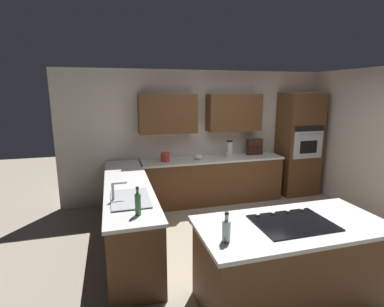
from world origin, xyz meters
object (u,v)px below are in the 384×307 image
sink_unit (130,198)px  blender (229,150)px  wall_oven (299,144)px  oil_bottle (226,230)px  spice_rack (254,147)px  mixing_bowl (198,157)px  dish_soap_bottle (138,204)px  kettle (165,157)px  cooktop (293,222)px

sink_unit → blender: 2.78m
wall_oven → oil_bottle: (2.92, 3.10, -0.07)m
spice_rack → oil_bottle: 3.72m
spice_rack → oil_bottle: (1.92, 3.19, -0.06)m
mixing_bowl → dish_soap_bottle: 2.70m
kettle → cooktop: bearing=104.4°
oil_bottle → wall_oven: bearing=-133.3°
wall_oven → oil_bottle: size_ratio=7.93×
kettle → dish_soap_bottle: (0.72, 2.32, 0.04)m
cooktop → wall_oven: bearing=-126.0°
sink_unit → mixing_bowl: (-1.43, -1.84, 0.03)m
wall_oven → blender: (1.60, 0.01, -0.04)m
cooktop → blender: (-0.55, -2.94, 0.14)m
spice_rack → kettle: bearing=3.0°
blender → spice_rack: size_ratio=1.01×
cooktop → kettle: bearing=-75.6°
cooktop → blender: bearing=-100.5°
mixing_bowl → oil_bottle: oil_bottle is taller
sink_unit → blender: bearing=-138.5°
wall_oven → sink_unit: wall_oven is taller
wall_oven → mixing_bowl: wall_oven is taller
sink_unit → spice_rack: spice_rack is taller
cooktop → oil_bottle: bearing=10.9°
spice_rack → blender: bearing=9.3°
kettle → oil_bottle: size_ratio=0.62×
blender → spice_rack: (-0.60, -0.10, 0.02)m
blender → dish_soap_bottle: 3.08m
blender → oil_bottle: 3.36m
blender → mixing_bowl: (0.65, 0.00, -0.09)m
spice_rack → sink_unit: bearing=35.9°
cooktop → oil_bottle: size_ratio=2.79×
sink_unit → kettle: sink_unit is taller
wall_oven → kettle: wall_oven is taller
oil_bottle → cooktop: bearing=-169.1°
sink_unit → mixing_bowl: 2.33m
sink_unit → spice_rack: (-2.68, -1.94, 0.15)m
mixing_bowl → sink_unit: bearing=52.2°
sink_unit → dish_soap_bottle: bearing=97.0°
wall_oven → sink_unit: bearing=26.8°
blender → oil_bottle: blender is taller
blender → sink_unit: bearing=41.5°
mixing_bowl → dish_soap_bottle: bearing=59.4°
sink_unit → oil_bottle: bearing=121.2°
spice_rack → wall_oven: bearing=175.2°
spice_rack → dish_soap_bottle: size_ratio=1.06×
blender → mixing_bowl: size_ratio=1.84×
wall_oven → cooktop: bearing=54.0°
cooktop → blender: size_ratio=2.27×
spice_rack → mixing_bowl: bearing=4.5°
mixing_bowl → oil_bottle: bearing=77.7°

